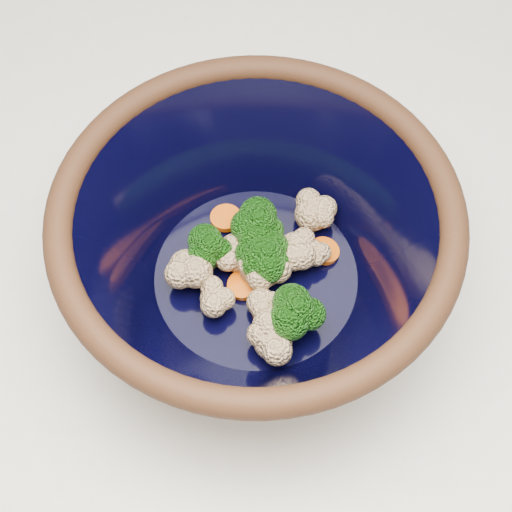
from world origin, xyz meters
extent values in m
plane|color=#9E7A54|center=(0.00, 0.00, 0.00)|extent=(3.00, 3.00, 0.00)
cube|color=white|center=(0.00, 0.00, 0.45)|extent=(1.20, 1.20, 0.90)
cylinder|color=black|center=(-0.10, -0.12, 0.91)|extent=(0.20, 0.20, 0.01)
torus|color=black|center=(-0.10, -0.12, 1.04)|extent=(0.33, 0.33, 0.02)
cylinder|color=black|center=(-0.10, -0.12, 0.93)|extent=(0.19, 0.19, 0.00)
cylinder|color=#608442|center=(-0.10, -0.11, 0.94)|extent=(0.01, 0.01, 0.02)
ellipsoid|color=#1E6212|center=(-0.10, -0.11, 0.96)|extent=(0.04, 0.04, 0.03)
cylinder|color=#608442|center=(-0.10, -0.08, 0.94)|extent=(0.01, 0.01, 0.02)
ellipsoid|color=#1E6212|center=(-0.10, -0.08, 0.97)|extent=(0.05, 0.05, 0.04)
cylinder|color=#608442|center=(-0.14, -0.11, 0.94)|extent=(0.01, 0.01, 0.02)
ellipsoid|color=#1E6212|center=(-0.14, -0.11, 0.97)|extent=(0.04, 0.04, 0.03)
cylinder|color=#608442|center=(-0.06, -0.16, 0.94)|extent=(0.01, 0.01, 0.02)
ellipsoid|color=#1E6212|center=(-0.06, -0.16, 0.97)|extent=(0.04, 0.04, 0.04)
cylinder|color=#608442|center=(-0.09, -0.11, 0.94)|extent=(0.01, 0.01, 0.02)
ellipsoid|color=#1E6212|center=(-0.09, -0.11, 0.97)|extent=(0.04, 0.04, 0.04)
sphere|color=beige|center=(-0.07, -0.09, 0.95)|extent=(0.03, 0.03, 0.03)
sphere|color=beige|center=(-0.05, -0.09, 0.95)|extent=(0.03, 0.03, 0.03)
sphere|color=beige|center=(-0.07, -0.18, 0.95)|extent=(0.03, 0.03, 0.03)
sphere|color=beige|center=(-0.10, -0.12, 0.95)|extent=(0.03, 0.03, 0.03)
sphere|color=beige|center=(-0.06, -0.05, 0.95)|extent=(0.03, 0.03, 0.03)
sphere|color=beige|center=(-0.07, -0.19, 0.95)|extent=(0.03, 0.03, 0.03)
sphere|color=beige|center=(-0.16, -0.13, 0.95)|extent=(0.03, 0.03, 0.03)
sphere|color=beige|center=(-0.09, -0.12, 0.95)|extent=(0.03, 0.03, 0.03)
sphere|color=beige|center=(-0.12, -0.11, 0.95)|extent=(0.03, 0.03, 0.03)
sphere|color=beige|center=(-0.13, -0.15, 0.95)|extent=(0.03, 0.03, 0.03)
sphere|color=beige|center=(-0.09, -0.15, 0.95)|extent=(0.03, 0.03, 0.03)
cylinder|color=#E06209|center=(-0.14, -0.06, 0.94)|extent=(0.03, 0.03, 0.01)
cylinder|color=#E06209|center=(-0.04, -0.08, 0.94)|extent=(0.03, 0.03, 0.01)
cylinder|color=#E06209|center=(-0.15, -0.09, 0.94)|extent=(0.03, 0.03, 0.01)
cylinder|color=#E06209|center=(-0.10, -0.12, 0.94)|extent=(0.03, 0.03, 0.01)
cylinder|color=#E06209|center=(-0.11, -0.13, 0.94)|extent=(0.03, 0.03, 0.01)
cylinder|color=#E06209|center=(-0.09, -0.09, 0.94)|extent=(0.03, 0.03, 0.01)
cylinder|color=#E06209|center=(-0.08, -0.16, 0.94)|extent=(0.03, 0.03, 0.01)
camera|label=1|loc=(-0.05, -0.42, 1.51)|focal=50.00mm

